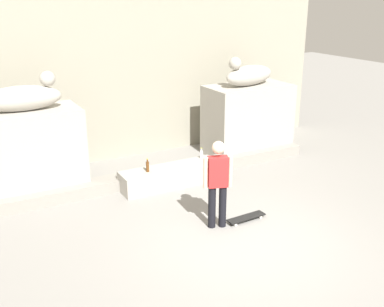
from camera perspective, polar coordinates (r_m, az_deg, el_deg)
name	(u,v)px	position (r m, az deg, el deg)	size (l,w,h in m)	color
ground_plane	(248,245)	(8.14, 6.97, -11.27)	(40.00, 40.00, 0.00)	gray
facade_wall	(122,24)	(12.02, -8.66, 15.61)	(11.59, 0.60, 6.77)	gray
pedestal_left	(28,153)	(10.28, -19.66, 0.02)	(2.24, 1.20, 1.84)	#A39E93
pedestal_right	(248,120)	(12.38, 6.91, 4.21)	(2.24, 1.20, 1.84)	#A39E93
statue_reclining_left	(23,97)	(9.98, -20.24, 6.60)	(1.62, 0.62, 0.78)	#AAA599
statue_reclining_right	(248,75)	(12.09, 7.03, 9.70)	(1.68, 0.89, 0.78)	#AAA599
ledge_block	(171,176)	(10.36, -2.68, -2.81)	(2.31, 0.62, 0.44)	#A39E93
skater	(218,181)	(8.30, 3.22, -3.40)	(0.51, 0.31, 1.67)	black
skateboard	(246,217)	(8.92, 6.75, -7.89)	(0.81, 0.23, 0.08)	black
bottle_brown	(148,166)	(10.01, -5.54, -1.59)	(0.07, 0.07, 0.30)	#593314
bottle_clear	(201,154)	(10.77, 1.17, -0.08)	(0.07, 0.07, 0.25)	silver
stair_step	(163,174)	(10.75, -3.67, -2.50)	(7.89, 0.50, 0.26)	gray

